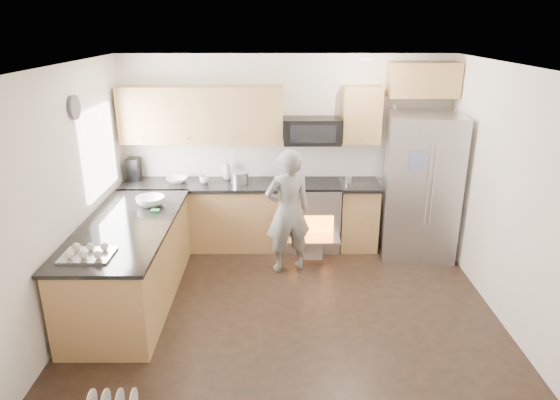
{
  "coord_description": "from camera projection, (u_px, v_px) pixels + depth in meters",
  "views": [
    {
      "loc": [
        -0.1,
        -4.76,
        2.99
      ],
      "look_at": [
        -0.08,
        0.5,
        1.11
      ],
      "focal_mm": 32.0,
      "sensor_mm": 36.0,
      "label": 1
    }
  ],
  "objects": [
    {
      "name": "ground",
      "position": [
        288.0,
        310.0,
        5.48
      ],
      "size": [
        4.5,
        4.5,
        0.0
      ],
      "primitive_type": "plane",
      "color": "black",
      "rests_on": "ground"
    },
    {
      "name": "room_shell",
      "position": [
        285.0,
        162.0,
        4.94
      ],
      "size": [
        4.54,
        4.04,
        2.62
      ],
      "color": "white",
      "rests_on": "ground"
    },
    {
      "name": "back_cabinet_run",
      "position": [
        243.0,
        179.0,
        6.8
      ],
      "size": [
        4.45,
        0.64,
        2.5
      ],
      "color": "#A17F40",
      "rests_on": "ground"
    },
    {
      "name": "peninsula",
      "position": [
        131.0,
        262.0,
        5.56
      ],
      "size": [
        0.96,
        2.36,
        1.03
      ],
      "color": "#A17F40",
      "rests_on": "ground"
    },
    {
      "name": "stove_range",
      "position": [
        311.0,
        200.0,
        6.85
      ],
      "size": [
        0.76,
        0.97,
        1.79
      ],
      "color": "#B7B7BC",
      "rests_on": "ground"
    },
    {
      "name": "refrigerator",
      "position": [
        421.0,
        187.0,
        6.53
      ],
      "size": [
        1.01,
        0.84,
        1.9
      ],
      "rotation": [
        0.0,
        0.0,
        -0.13
      ],
      "color": "#B7B7BC",
      "rests_on": "ground"
    },
    {
      "name": "person",
      "position": [
        288.0,
        211.0,
        6.13
      ],
      "size": [
        0.66,
        0.53,
        1.58
      ],
      "primitive_type": "imported",
      "rotation": [
        0.0,
        0.0,
        3.44
      ],
      "color": "gray",
      "rests_on": "ground"
    }
  ]
}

